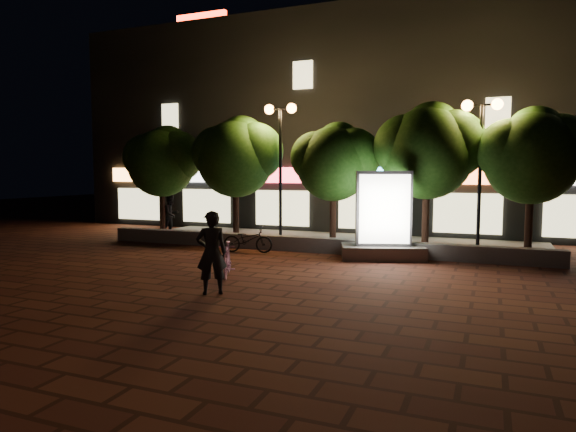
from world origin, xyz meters
The scene contains 16 objects.
ground centered at (0.00, 0.00, 0.00)m, with size 80.00×80.00×0.00m, color #56281B.
retaining_wall centered at (0.00, 4.00, 0.25)m, with size 16.00×0.45×0.50m, color slate.
sidewalk centered at (0.00, 6.50, 0.04)m, with size 16.00×5.00×0.08m, color slate.
building_block centered at (-0.01, 12.99, 5.00)m, with size 28.00×8.12×11.30m.
tree_far_left centered at (-6.95, 5.46, 3.29)m, with size 3.36×2.80×4.63m.
tree_left centered at (-3.45, 5.46, 3.44)m, with size 3.60×3.00×4.89m.
tree_mid centered at (0.55, 5.46, 3.22)m, with size 3.24×2.70×4.50m.
tree_right centered at (3.86, 5.46, 3.57)m, with size 3.72×3.10×5.07m.
tree_far_right centered at (7.05, 5.46, 3.37)m, with size 3.48×2.90×4.76m.
street_lamp_left centered at (-1.50, 5.20, 4.03)m, with size 1.26×0.36×5.18m.
street_lamp_right centered at (5.50, 5.20, 3.89)m, with size 1.26×0.36×4.98m.
ad_kiosk centered at (2.73, 3.50, 1.12)m, with size 2.83×2.01×2.78m.
scooter_pink centered at (-0.51, -0.74, 0.45)m, with size 0.43×1.51×0.91m, color #D584C2.
rider centered at (0.09, -2.55, 0.94)m, with size 0.69×0.45×1.89m, color black.
scooter_parked centered at (-1.78, 3.00, 0.45)m, with size 0.60×1.71×0.90m, color black.
pedestrian centered at (-6.77, 5.69, 0.95)m, with size 0.85×0.66×1.74m, color black.
Camera 1 is at (5.86, -12.27, 2.74)m, focal length 31.45 mm.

